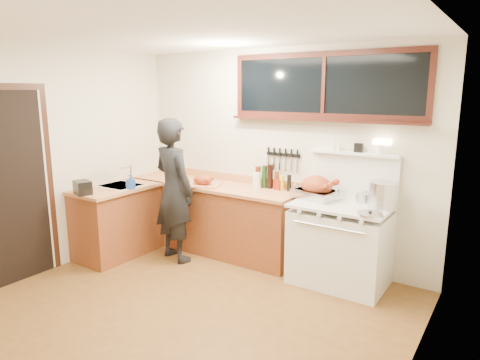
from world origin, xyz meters
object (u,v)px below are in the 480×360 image
Objects in this scene: cutting_board at (203,182)px; roast_turkey at (317,189)px; vintage_stove at (341,242)px; man at (174,190)px.

roast_turkey is (1.47, 0.20, 0.05)m from cutting_board.
roast_turkey is at bearing 167.85° from vintage_stove.
vintage_stove is 0.64m from roast_turkey.
vintage_stove is 1.87m from cutting_board.
man is 3.39× the size of cutting_board.
man is 3.23× the size of roast_turkey.
man is at bearing -166.27° from vintage_stove.
cutting_board is (-1.81, -0.13, 0.49)m from vintage_stove.
vintage_stove is 3.04× the size of cutting_board.
vintage_stove reaches higher than cutting_board.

